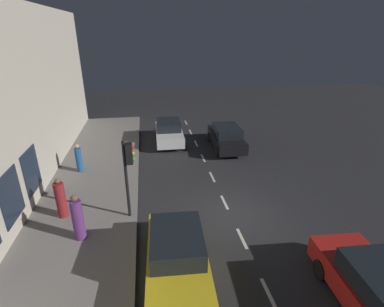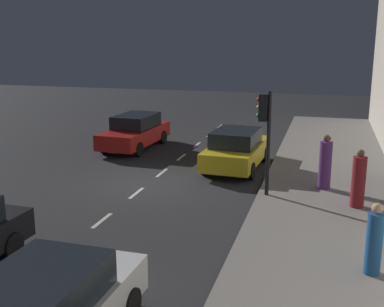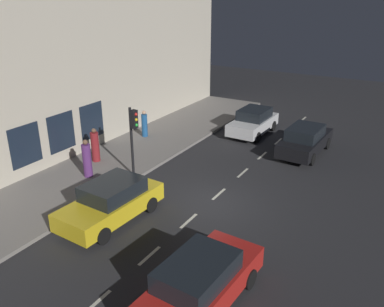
# 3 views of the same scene
# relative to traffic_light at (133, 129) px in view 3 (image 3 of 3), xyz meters

# --- Properties ---
(ground_plane) EXTENTS (60.00, 60.00, 0.00)m
(ground_plane) POSITION_rel_traffic_light_xyz_m (-4.16, 0.41, -2.52)
(ground_plane) COLOR #28282B
(sidewalk) EXTENTS (4.50, 32.00, 0.15)m
(sidewalk) POSITION_rel_traffic_light_xyz_m (2.09, 0.41, -2.44)
(sidewalk) COLOR gray
(sidewalk) RESTS_ON ground
(building_facade) EXTENTS (0.65, 32.00, 8.65)m
(building_facade) POSITION_rel_traffic_light_xyz_m (4.63, 0.41, 1.80)
(building_facade) COLOR beige
(building_facade) RESTS_ON ground
(lane_centre_line) EXTENTS (0.12, 27.20, 0.01)m
(lane_centre_line) POSITION_rel_traffic_light_xyz_m (-4.16, -0.59, -2.51)
(lane_centre_line) COLOR beige
(lane_centre_line) RESTS_ON ground
(traffic_light) EXTENTS (0.47, 0.32, 3.35)m
(traffic_light) POSITION_rel_traffic_light_xyz_m (0.00, 0.00, 0.00)
(traffic_light) COLOR black
(traffic_light) RESTS_ON sidewalk
(parked_car_0) EXTENTS (2.14, 4.42, 1.58)m
(parked_car_0) POSITION_rel_traffic_light_xyz_m (-1.52, 3.43, -1.72)
(parked_car_0) COLOR gold
(parked_car_0) RESTS_ON ground
(parked_car_1) EXTENTS (2.08, 4.62, 1.58)m
(parked_car_1) POSITION_rel_traffic_light_xyz_m (-6.79, 5.76, -1.72)
(parked_car_1) COLOR red
(parked_car_1) RESTS_ON ground
(parked_car_2) EXTENTS (1.97, 4.11, 1.58)m
(parked_car_2) POSITION_rel_traffic_light_xyz_m (-2.30, -8.91, -1.73)
(parked_car_2) COLOR silver
(parked_car_2) RESTS_ON ground
(parked_car_3) EXTENTS (2.03, 4.49, 1.58)m
(parked_car_3) POSITION_rel_traffic_light_xyz_m (-6.03, -7.24, -1.72)
(parked_car_3) COLOR black
(parked_car_3) RESTS_ON ground
(pedestrian_0) EXTENTS (0.50, 0.50, 1.85)m
(pedestrian_0) POSITION_rel_traffic_light_xyz_m (1.90, 1.19, -1.52)
(pedestrian_0) COLOR #5B2D70
(pedestrian_0) RESTS_ON sidewalk
(pedestrian_1) EXTENTS (0.48, 0.48, 1.60)m
(pedestrian_1) POSITION_rel_traffic_light_xyz_m (3.00, -4.76, -1.63)
(pedestrian_1) COLOR #1E5189
(pedestrian_1) RESTS_ON sidewalk
(pedestrian_2) EXTENTS (0.57, 0.57, 1.77)m
(pedestrian_2) POSITION_rel_traffic_light_xyz_m (2.88, -0.40, -1.56)
(pedestrian_2) COLOR maroon
(pedestrian_2) RESTS_ON sidewalk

